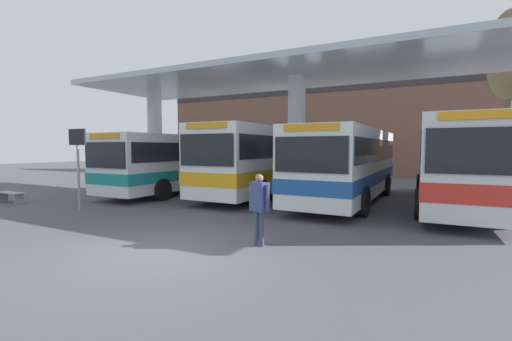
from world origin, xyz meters
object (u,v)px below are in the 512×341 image
at_px(waiting_bench_near_pillar, 11,195).
at_px(transit_bus_right_bay, 348,162).
at_px(pedestrian_waiting, 259,202).
at_px(poplar_tree_behind_left, 510,59).
at_px(info_sign_platform, 78,153).
at_px(transit_bus_left_bay, 184,160).
at_px(transit_bus_far_right_bay, 454,160).
at_px(parked_car_street, 261,163).
at_px(transit_bus_center_bay, 266,158).

bearing_deg(waiting_bench_near_pillar, transit_bus_right_bay, 28.94).
distance_m(pedestrian_waiting, poplar_tree_behind_left, 15.56).
bearing_deg(transit_bus_right_bay, info_sign_platform, 40.92).
bearing_deg(poplar_tree_behind_left, transit_bus_right_bay, -143.57).
distance_m(transit_bus_left_bay, transit_bus_far_right_bay, 13.06).
bearing_deg(transit_bus_left_bay, waiting_bench_near_pillar, 58.13).
height_order(transit_bus_right_bay, pedestrian_waiting, transit_bus_right_bay).
relative_size(transit_bus_right_bay, parked_car_street, 2.22).
bearing_deg(info_sign_platform, parked_car_street, 95.16).
bearing_deg(parked_car_street, waiting_bench_near_pillar, -95.15).
xyz_separation_m(transit_bus_far_right_bay, info_sign_platform, (-12.59, -8.06, 0.32)).
height_order(transit_bus_center_bay, info_sign_platform, transit_bus_center_bay).
height_order(pedestrian_waiting, parked_car_street, parked_car_street).
xyz_separation_m(transit_bus_right_bay, transit_bus_far_right_bay, (4.15, 0.90, 0.10)).
bearing_deg(transit_bus_center_bay, poplar_tree_behind_left, -158.17).
relative_size(transit_bus_center_bay, waiting_bench_near_pillar, 7.03).
relative_size(transit_bus_left_bay, transit_bus_far_right_bay, 0.87).
height_order(info_sign_platform, poplar_tree_behind_left, poplar_tree_behind_left).
xyz_separation_m(info_sign_platform, poplar_tree_behind_left, (14.90, 11.93, 4.42)).
xyz_separation_m(waiting_bench_near_pillar, pedestrian_waiting, (12.62, -0.87, 0.74)).
distance_m(transit_bus_center_bay, poplar_tree_behind_left, 12.51).
height_order(transit_bus_center_bay, transit_bus_right_bay, transit_bus_center_bay).
height_order(transit_bus_left_bay, parked_car_street, transit_bus_left_bay).
distance_m(transit_bus_center_bay, waiting_bench_near_pillar, 11.69).
distance_m(transit_bus_far_right_bay, info_sign_platform, 14.95).
bearing_deg(info_sign_platform, pedestrian_waiting, -6.38).
distance_m(transit_bus_left_bay, waiting_bench_near_pillar, 8.00).
height_order(info_sign_platform, parked_car_street, info_sign_platform).
bearing_deg(transit_bus_left_bay, parked_car_street, -83.71).
height_order(waiting_bench_near_pillar, poplar_tree_behind_left, poplar_tree_behind_left).
relative_size(transit_bus_far_right_bay, waiting_bench_near_pillar, 7.86).
distance_m(transit_bus_left_bay, info_sign_platform, 6.68).
height_order(transit_bus_left_bay, poplar_tree_behind_left, poplar_tree_behind_left).
relative_size(info_sign_platform, parked_car_street, 0.66).
bearing_deg(pedestrian_waiting, poplar_tree_behind_left, 82.84).
bearing_deg(transit_bus_center_bay, parked_car_street, -62.79).
relative_size(transit_bus_far_right_bay, parked_car_street, 2.52).
height_order(transit_bus_left_bay, transit_bus_center_bay, transit_bus_center_bay).
distance_m(info_sign_platform, poplar_tree_behind_left, 19.59).
xyz_separation_m(transit_bus_left_bay, waiting_bench_near_pillar, (-4.18, -6.68, -1.37)).
xyz_separation_m(transit_bus_center_bay, info_sign_platform, (-4.17, -7.57, 0.32)).
xyz_separation_m(poplar_tree_behind_left, parked_car_street, (-16.60, 6.95, -5.56)).
distance_m(info_sign_platform, parked_car_street, 18.99).
xyz_separation_m(transit_bus_left_bay, poplar_tree_behind_left, (15.29, 5.28, 4.92)).
height_order(transit_bus_center_bay, waiting_bench_near_pillar, transit_bus_center_bay).
bearing_deg(poplar_tree_behind_left, waiting_bench_near_pillar, -148.43).
bearing_deg(transit_bus_left_bay, pedestrian_waiting, 138.38).
bearing_deg(parked_car_street, transit_bus_left_bay, -80.40).
xyz_separation_m(transit_bus_right_bay, info_sign_platform, (-8.44, -7.16, 0.42)).
bearing_deg(pedestrian_waiting, parked_car_street, 137.18).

